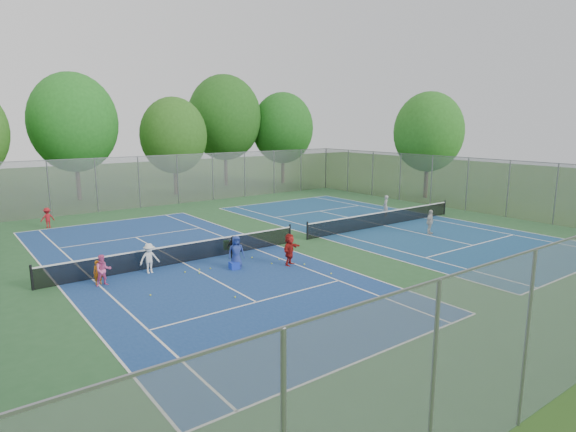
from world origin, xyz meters
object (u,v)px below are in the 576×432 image
object	(u,v)px
ball_crate	(234,266)
ball_hopper	(226,245)
net_left	(182,254)
net_right	(384,219)
instructor	(385,206)

from	to	relation	value
ball_crate	ball_hopper	size ratio (longest dim) A/B	0.80
net_left	net_right	distance (m)	14.00
net_right	net_left	bearing A→B (deg)	180.00
net_left	ball_crate	world-z (taller)	net_left
net_right	ball_crate	bearing A→B (deg)	-169.46
ball_crate	instructor	distance (m)	15.55
net_right	ball_crate	size ratio (longest dim) A/B	32.45
net_left	net_right	world-z (taller)	same
net_left	instructor	distance (m)	16.49
ball_crate	instructor	xyz separation A→B (m)	(14.91, 4.36, 0.59)
ball_crate	instructor	bearing A→B (deg)	16.30
net_left	ball_hopper	size ratio (longest dim) A/B	25.84
net_right	ball_crate	xyz separation A→B (m)	(-12.55, -2.34, -0.29)
instructor	ball_crate	bearing A→B (deg)	-21.65
instructor	net_right	bearing A→B (deg)	2.67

